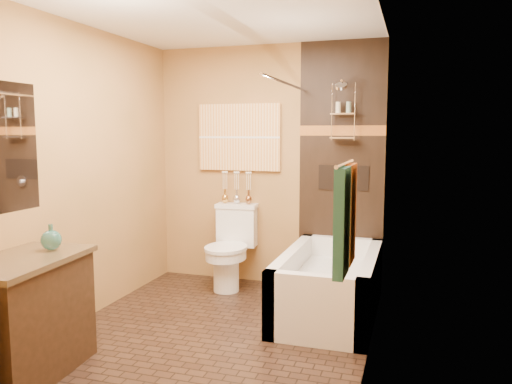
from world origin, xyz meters
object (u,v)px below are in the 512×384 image
at_px(sunset_painting, 239,137).
at_px(toilet, 231,247).
at_px(bathtub, 330,289).
at_px(vanity, 23,317).

height_order(sunset_painting, toilet, sunset_painting).
bearing_deg(sunset_painting, bathtub, -33.27).
xyz_separation_m(sunset_painting, vanity, (-0.62, -2.48, -1.15)).
xyz_separation_m(sunset_painting, bathtub, (1.10, -0.73, -1.33)).
relative_size(bathtub, toilet, 1.76).
bearing_deg(bathtub, vanity, -134.58).
relative_size(sunset_painting, vanity, 0.96).
xyz_separation_m(bathtub, vanity, (-1.72, -1.75, 0.18)).
xyz_separation_m(toilet, vanity, (-0.62, -2.20, -0.03)).
relative_size(sunset_painting, toilet, 1.06).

